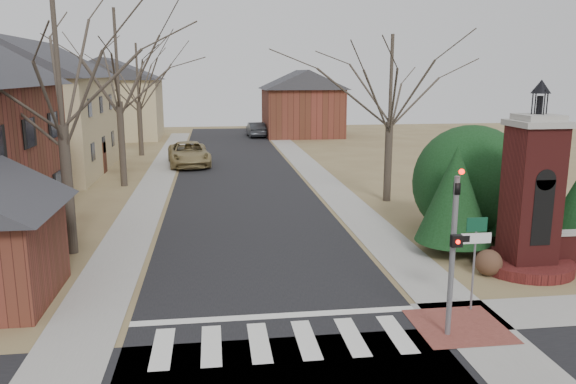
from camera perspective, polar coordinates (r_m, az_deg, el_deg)
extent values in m
plane|color=brown|center=(14.04, -0.11, -16.40)|extent=(120.00, 120.00, 0.00)
cube|color=black|center=(34.93, -4.86, 0.94)|extent=(8.00, 70.00, 0.01)
cube|color=silver|center=(14.74, -0.53, -14.90)|extent=(8.00, 2.20, 0.02)
cube|color=silver|center=(16.08, -1.21, -12.50)|extent=(8.00, 0.35, 0.02)
cube|color=gray|center=(35.55, 3.54, 1.17)|extent=(2.00, 60.00, 0.02)
cube|color=gray|center=(35.07, -13.38, 0.71)|extent=(2.00, 60.00, 0.02)
cube|color=brown|center=(16.16, 16.98, -12.92)|extent=(2.40, 2.40, 0.02)
cylinder|color=slate|center=(14.87, 16.34, -6.44)|extent=(0.14, 0.14, 4.20)
imported|color=black|center=(14.39, 16.80, 0.96)|extent=(0.15, 0.18, 0.90)
sphere|color=#FF0C05|center=(14.14, 17.23, 1.98)|extent=(0.14, 0.14, 0.14)
cube|color=black|center=(14.56, 16.74, -4.78)|extent=(0.28, 0.16, 0.30)
sphere|color=#FF0C05|center=(14.48, 16.89, -4.88)|extent=(0.11, 0.11, 0.11)
cylinder|color=slate|center=(16.85, 18.33, -7.24)|extent=(0.06, 0.06, 2.60)
cube|color=silver|center=(16.58, 18.55, -4.49)|extent=(0.90, 0.03, 0.30)
cube|color=black|center=(16.44, 17.64, -4.56)|extent=(0.22, 0.02, 0.18)
cube|color=#0D4028|center=(16.48, 18.65, -3.15)|extent=(0.60, 0.03, 0.40)
cylinder|color=#5A1C1A|center=(21.27, 22.93, -6.77)|extent=(3.20, 3.20, 0.36)
cube|color=#5A1C1A|center=(20.68, 23.45, -0.66)|extent=(1.50, 1.50, 5.00)
cube|color=black|center=(20.15, 24.42, -1.93)|extent=(0.70, 0.10, 2.20)
cube|color=gray|center=(20.32, 24.04, 6.38)|extent=(1.70, 1.70, 0.20)
cube|color=gray|center=(20.30, 24.09, 6.94)|extent=(1.30, 1.30, 0.20)
cylinder|color=black|center=(20.28, 24.19, 8.06)|extent=(0.20, 0.20, 0.60)
cone|color=black|center=(20.26, 24.34, 9.75)|extent=(0.64, 0.64, 0.45)
cube|color=tan|center=(41.15, -24.56, 6.08)|extent=(9.00, 12.00, 6.40)
cube|color=tan|center=(61.24, -17.58, 8.01)|extent=(10.00, 8.00, 6.00)
cube|color=tan|center=(60.11, -20.77, 11.54)|extent=(0.75, 0.75, 3.08)
cube|color=brown|center=(61.15, 1.42, 8.08)|extent=(8.00, 8.00, 5.00)
cube|color=brown|center=(59.11, -0.50, 11.25)|extent=(0.75, 0.75, 2.80)
cylinder|color=#473D33|center=(22.12, 16.29, -5.39)|extent=(0.20, 0.20, 0.50)
cone|color=black|center=(21.62, 16.60, -0.19)|extent=(2.80, 2.80, 3.60)
cylinder|color=#473D33|center=(24.62, 22.22, -4.05)|extent=(0.20, 0.20, 0.50)
cone|color=black|center=(24.11, 22.66, 1.33)|extent=(3.40, 3.40, 4.20)
sphere|color=black|center=(24.57, 18.09, 1.38)|extent=(4.80, 4.80, 4.80)
cylinder|color=#473D33|center=(22.32, -21.45, 0.15)|extent=(0.40, 0.40, 4.83)
cylinder|color=#473D33|center=(34.91, -16.52, 4.67)|extent=(0.40, 0.40, 5.04)
cylinder|color=#473D33|center=(47.82, -14.78, 6.24)|extent=(0.40, 0.40, 4.41)
cylinder|color=#473D33|center=(30.03, 10.13, 3.05)|extent=(0.40, 0.40, 4.20)
imported|color=#968352|center=(41.92, -10.04, 3.84)|extent=(3.48, 6.46, 1.72)
imported|color=#34373C|center=(60.24, -3.29, 6.36)|extent=(1.92, 4.81, 1.56)
sphere|color=#4F3424|center=(20.12, 19.71, -6.77)|extent=(0.90, 0.90, 0.90)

